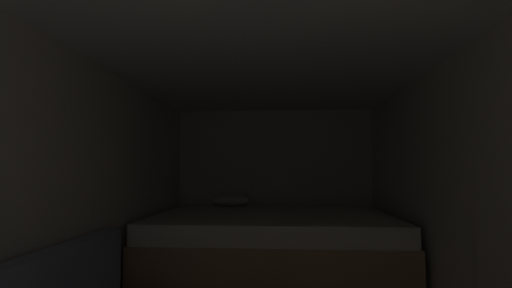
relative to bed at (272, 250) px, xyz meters
The scene contains 5 objects.
wall_back 1.18m from the bed, 89.80° to the left, with size 2.68×0.05×2.03m, color beige.
wall_left 2.16m from the bed, 129.44° to the right, with size 0.05×5.14×2.03m, color beige.
wall_right 2.16m from the bed, 50.41° to the right, with size 0.05×5.14×2.03m, color beige.
ceiling_slab 2.31m from the bed, 89.87° to the right, with size 2.68×5.14×0.05m, color white.
bed is the anchor object (origin of this frame).
Camera 1 is at (0.09, -0.52, 1.23)m, focal length 26.21 mm.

